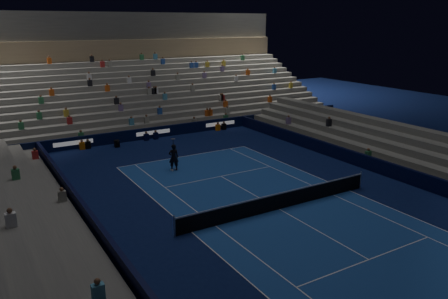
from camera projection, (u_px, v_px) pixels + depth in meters
The scene contains 11 objects.
ground at pixel (279, 209), 24.71m from camera, with size 90.00×90.00×0.00m, color #0B1543.
court_surface at pixel (279, 209), 24.71m from camera, with size 10.97×23.77×0.01m, color #1A4394.
sponsor_barrier_far at pixel (153, 133), 39.82m from camera, with size 44.00×0.25×1.00m, color black.
sponsor_barrier_east at pixel (395, 172), 29.37m from camera, with size 0.25×37.00×1.00m, color black.
sponsor_barrier_west at pixel (107, 244), 19.78m from camera, with size 0.25×37.00×1.00m, color black.
grandstand_main at pixel (118, 88), 46.77m from camera, with size 44.00×15.20×11.20m.
grandstand_east at pixel (429, 158), 30.96m from camera, with size 5.00×37.00×2.50m.
grandstand_west at pixel (22, 256), 17.95m from camera, with size 5.00×37.00×2.50m.
tennis_net at pixel (279, 201), 24.57m from camera, with size 12.90×0.10×1.10m.
tennis_player at pixel (174, 157), 30.97m from camera, with size 0.70×0.46×1.92m, color black.
broadcast_camera at pixel (117, 143), 37.06m from camera, with size 0.50×0.91×0.56m.
Camera 1 is at (-14.39, -17.99, 10.03)m, focal length 35.47 mm.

